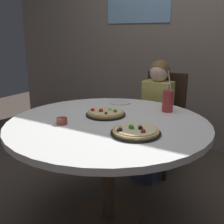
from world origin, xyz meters
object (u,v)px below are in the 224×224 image
Objects in this scene: diner_child at (153,125)px; plate_small at (120,102)px; soda_cup at (168,101)px; pizza_veggie at (106,113)px; chair_wooden at (161,116)px; dining_table at (108,133)px; pizza_cheese at (136,131)px; sauce_bowl at (62,121)px.

diner_child is 0.46m from plate_small.
pizza_veggie is at bearing -136.37° from soda_cup.
pizza_veggie is at bearing -95.67° from chair_wooden.
pizza_cheese is at bearing -25.60° from dining_table.
diner_child is 3.68× the size of pizza_cheese.
diner_child reaches higher than chair_wooden.
plate_small is (0.05, 0.67, -0.02)m from sauce_bowl.
pizza_cheese is at bearing 8.92° from sauce_bowl.
chair_wooden is 3.23× the size of pizza_cheese.
plate_small is at bearing -109.19° from chair_wooden.
pizza_cheese is at bearing -89.01° from soda_cup.
plate_small is at bearing 86.01° from sauce_bowl.
dining_table is 0.32m from sauce_bowl.
diner_child is at bearing 83.50° from pizza_veggie.
plate_small is (-0.43, 0.04, -0.08)m from soda_cup.
dining_table is 4.37× the size of soda_cup.
soda_cup is (-0.01, 0.55, 0.06)m from pizza_cheese.
pizza_veggie is (-0.09, -0.89, 0.24)m from chair_wooden.
pizza_cheese is 1.63× the size of plate_small.
pizza_cheese is at bearing -33.16° from pizza_veggie.
soda_cup is 1.70× the size of plate_small.
diner_child reaches higher than pizza_cheese.
diner_child is 1.01m from pizza_cheese.
pizza_cheese is at bearing -73.89° from diner_child.
plate_small reaches higher than dining_table.
pizza_veggie is at bearing 129.64° from dining_table.
pizza_veggie is 0.92× the size of soda_cup.
plate_small is at bearing 174.16° from soda_cup.
chair_wooden is 0.19m from diner_child.
sauce_bowl reaches higher than dining_table.
pizza_cheese reaches higher than dining_table.
pizza_cheese is 0.56m from soda_cup.
soda_cup is 0.79m from sauce_bowl.
sauce_bowl is at bearing -93.99° from plate_small.
diner_child reaches higher than soda_cup.
soda_cup reaches higher than dining_table.
plate_small is (-0.18, 0.47, 0.09)m from dining_table.
soda_cup reaches higher than pizza_cheese.
diner_child is 3.82× the size of pizza_veggie.
dining_table is 0.52m from soda_cup.
plate_small is (-0.17, -0.34, 0.27)m from diner_child.
dining_table is at bearing -50.36° from pizza_veggie.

